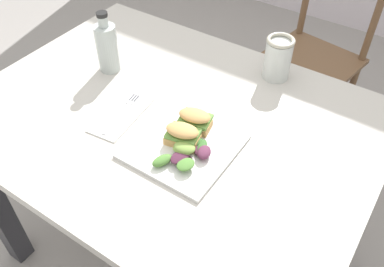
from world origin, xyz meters
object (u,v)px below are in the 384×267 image
(chair_wooden_far, at_px, (314,57))
(bottle_cold_brew, at_px, (108,50))
(fork_on_napkin, at_px, (124,110))
(sandwich_half_front, at_px, (183,134))
(mason_jar_iced_tea, at_px, (278,60))
(sandwich_half_back, at_px, (195,120))
(plate_lunch, at_px, (184,146))
(dining_table, at_px, (171,146))

(chair_wooden_far, xyz_separation_m, bottle_cold_brew, (-0.41, -0.89, 0.36))
(fork_on_napkin, bearing_deg, sandwich_half_front, -4.16)
(fork_on_napkin, height_order, mason_jar_iced_tea, mason_jar_iced_tea)
(sandwich_half_front, bearing_deg, chair_wooden_far, 89.08)
(bottle_cold_brew, xyz_separation_m, mason_jar_iced_tea, (0.47, 0.26, -0.01))
(sandwich_half_front, relative_size, sandwich_half_back, 1.00)
(fork_on_napkin, xyz_separation_m, mason_jar_iced_tea, (0.29, 0.40, 0.06))
(sandwich_half_front, relative_size, mason_jar_iced_tea, 0.71)
(bottle_cold_brew, relative_size, mason_jar_iced_tea, 1.45)
(chair_wooden_far, bearing_deg, fork_on_napkin, -102.87)
(chair_wooden_far, xyz_separation_m, sandwich_half_back, (-0.02, -0.98, 0.33))
(plate_lunch, bearing_deg, bottle_cold_brew, 158.01)
(dining_table, relative_size, mason_jar_iced_tea, 8.49)
(plate_lunch, bearing_deg, fork_on_napkin, 174.04)
(plate_lunch, bearing_deg, sandwich_half_front, 136.14)
(fork_on_napkin, relative_size, mason_jar_iced_tea, 1.35)
(fork_on_napkin, height_order, bottle_cold_brew, bottle_cold_brew)
(sandwich_half_front, bearing_deg, dining_table, 142.47)
(sandwich_half_back, relative_size, mason_jar_iced_tea, 0.71)
(sandwich_half_back, distance_m, fork_on_napkin, 0.22)
(dining_table, xyz_separation_m, plate_lunch, (0.11, -0.09, 0.14))
(mason_jar_iced_tea, bearing_deg, sandwich_half_back, -102.23)
(dining_table, bearing_deg, bottle_cold_brew, 165.21)
(chair_wooden_far, relative_size, fork_on_napkin, 4.69)
(fork_on_napkin, bearing_deg, dining_table, 27.75)
(chair_wooden_far, distance_m, fork_on_napkin, 1.09)
(sandwich_half_back, relative_size, fork_on_napkin, 0.53)
(sandwich_half_front, bearing_deg, sandwich_half_back, 94.62)
(dining_table, relative_size, chair_wooden_far, 1.34)
(mason_jar_iced_tea, bearing_deg, plate_lunch, -98.41)
(plate_lunch, relative_size, sandwich_half_back, 2.69)
(sandwich_half_front, relative_size, bottle_cold_brew, 0.49)
(plate_lunch, height_order, sandwich_half_back, sandwich_half_back)
(sandwich_half_back, distance_m, bottle_cold_brew, 0.40)
(fork_on_napkin, bearing_deg, bottle_cold_brew, 141.89)
(chair_wooden_far, distance_m, mason_jar_iced_tea, 0.72)
(fork_on_napkin, bearing_deg, sandwich_half_back, 13.20)
(mason_jar_iced_tea, bearing_deg, bottle_cold_brew, -150.70)
(chair_wooden_far, bearing_deg, sandwich_half_back, -91.30)
(chair_wooden_far, height_order, bottle_cold_brew, bottle_cold_brew)
(plate_lunch, relative_size, fork_on_napkin, 1.42)
(dining_table, distance_m, sandwich_half_back, 0.19)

